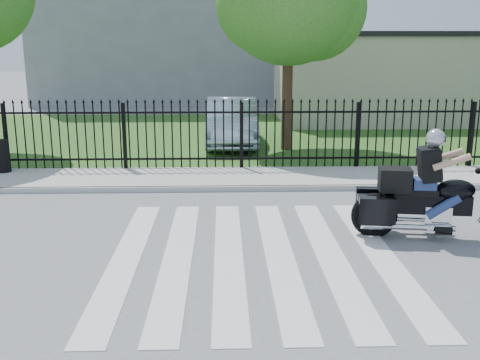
{
  "coord_description": "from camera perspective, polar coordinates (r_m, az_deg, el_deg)",
  "views": [
    {
      "loc": [
        -0.48,
        -8.27,
        3.26
      ],
      "look_at": [
        -0.19,
        0.98,
        1.0
      ],
      "focal_mm": 42.0,
      "sensor_mm": 36.0,
      "label": 1
    }
  ],
  "objects": [
    {
      "name": "ground",
      "position": [
        8.91,
        1.45,
        -7.76
      ],
      "size": [
        120.0,
        120.0,
        0.0
      ],
      "primitive_type": "plane",
      "color": "slate",
      "rests_on": "ground"
    },
    {
      "name": "crosswalk",
      "position": [
        8.9,
        1.45,
        -7.72
      ],
      "size": [
        5.0,
        5.5,
        0.01
      ],
      "primitive_type": null,
      "color": "silver",
      "rests_on": "ground"
    },
    {
      "name": "sidewalk",
      "position": [
        13.66,
        0.3,
        0.18
      ],
      "size": [
        40.0,
        2.0,
        0.12
      ],
      "primitive_type": "cube",
      "color": "#ADAAA3",
      "rests_on": "ground"
    },
    {
      "name": "curb",
      "position": [
        12.69,
        0.46,
        -0.87
      ],
      "size": [
        40.0,
        0.12,
        0.12
      ],
      "primitive_type": "cube",
      "color": "#ADAAA3",
      "rests_on": "ground"
    },
    {
      "name": "grass_strip",
      "position": [
        20.54,
        -0.4,
        4.63
      ],
      "size": [
        40.0,
        12.0,
        0.02
      ],
      "primitive_type": "cube",
      "color": "#2D551D",
      "rests_on": "ground"
    },
    {
      "name": "iron_fence",
      "position": [
        14.48,
        0.16,
        4.36
      ],
      "size": [
        26.0,
        0.04,
        1.8
      ],
      "color": "black",
      "rests_on": "ground"
    },
    {
      "name": "building_low",
      "position": [
        25.44,
        15.57,
        9.84
      ],
      "size": [
        10.0,
        6.0,
        3.5
      ],
      "primitive_type": "cube",
      "color": "#BDB19D",
      "rests_on": "ground"
    },
    {
      "name": "building_low_roof",
      "position": [
        25.4,
        15.85,
        14.0
      ],
      "size": [
        10.2,
        6.2,
        0.2
      ],
      "primitive_type": "cube",
      "color": "black",
      "rests_on": "building_low"
    },
    {
      "name": "motorcycle_rider",
      "position": [
        10.06,
        19.16,
        -1.28
      ],
      "size": [
        2.91,
        1.21,
        1.93
      ],
      "rotation": [
        0.0,
        0.0,
        -0.15
      ],
      "color": "black",
      "rests_on": "ground"
    },
    {
      "name": "parked_car",
      "position": [
        18.36,
        -0.85,
        5.95
      ],
      "size": [
        1.61,
        4.58,
        1.51
      ],
      "primitive_type": "imported",
      "rotation": [
        0.0,
        0.0,
        -0.0
      ],
      "color": "#9AADC1",
      "rests_on": "grass_strip"
    },
    {
      "name": "litter_bin",
      "position": [
        15.2,
        -22.99,
        2.26
      ],
      "size": [
        0.48,
        0.48,
        0.81
      ],
      "primitive_type": "cylinder",
      "rotation": [
        0.0,
        0.0,
        -0.42
      ],
      "color": "black",
      "rests_on": "sidewalk"
    }
  ]
}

